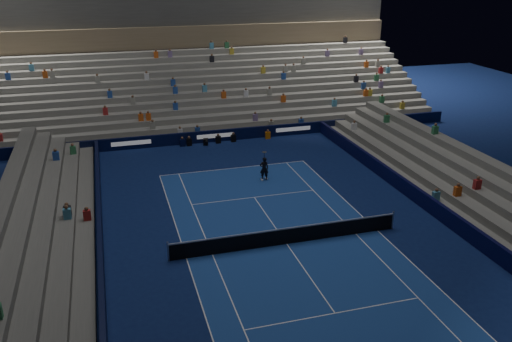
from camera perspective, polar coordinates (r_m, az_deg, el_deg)
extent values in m
plane|color=#0C1848|center=(29.29, 3.30, -7.79)|extent=(90.00, 90.00, 0.00)
cube|color=navy|center=(29.29, 3.30, -7.78)|extent=(10.97, 23.77, 0.01)
cube|color=black|center=(45.56, -4.39, 3.77)|extent=(44.00, 0.25, 1.00)
cube|color=#080932|center=(33.27, 19.34, -4.34)|extent=(0.25, 37.00, 1.00)
cube|color=black|center=(27.73, -16.23, -9.32)|extent=(0.25, 37.00, 1.00)
cube|color=slate|center=(46.57, -4.64, 3.83)|extent=(44.00, 1.00, 0.50)
cube|color=slate|center=(47.43, -4.89, 4.47)|extent=(44.00, 1.00, 1.00)
cube|color=slate|center=(48.30, -5.14, 5.09)|extent=(44.00, 1.00, 1.50)
cube|color=slate|center=(49.18, -5.38, 5.68)|extent=(44.00, 1.00, 2.00)
cube|color=slate|center=(50.06, -5.61, 6.25)|extent=(44.00, 1.00, 2.50)
cube|color=slate|center=(50.95, -5.84, 6.80)|extent=(44.00, 1.00, 3.00)
cube|color=slate|center=(51.84, -6.06, 7.33)|extent=(44.00, 1.00, 3.50)
cube|color=slate|center=(52.74, -6.27, 7.85)|extent=(44.00, 1.00, 4.00)
cube|color=slate|center=(53.64, -6.47, 8.35)|extent=(44.00, 1.00, 4.50)
cube|color=slate|center=(54.55, -6.67, 8.83)|extent=(44.00, 1.00, 5.00)
cube|color=slate|center=(55.46, -6.86, 9.29)|extent=(44.00, 1.00, 5.50)
cube|color=slate|center=(56.37, -7.05, 9.74)|extent=(44.00, 1.00, 6.00)
cube|color=#7C694C|center=(56.77, -7.43, 14.00)|extent=(44.00, 0.60, 2.20)
cube|color=#434341|center=(57.88, -7.79, 16.72)|extent=(44.00, 2.40, 3.00)
cube|color=slate|center=(33.82, 20.41, -4.53)|extent=(1.00, 37.00, 0.50)
cube|color=slate|center=(34.30, 21.82, -3.90)|extent=(1.00, 37.00, 1.00)
cube|color=slate|center=(34.80, 23.18, -3.29)|extent=(1.00, 37.00, 1.50)
cube|color=slate|center=(35.32, 24.51, -2.70)|extent=(1.00, 37.00, 2.00)
cube|color=#5F5F5B|center=(27.90, -17.83, -9.92)|extent=(1.00, 37.00, 0.50)
cube|color=#5F5F5B|center=(27.86, -19.97, -9.66)|extent=(1.00, 37.00, 1.00)
cube|color=#5F5F5B|center=(27.85, -22.10, -9.39)|extent=(1.00, 37.00, 1.50)
cube|color=#5F5F5B|center=(27.89, -24.22, -9.10)|extent=(1.00, 37.00, 2.00)
cylinder|color=#B2B2B7|center=(27.79, -9.38, -8.50)|extent=(0.10, 0.10, 1.10)
cylinder|color=#B2B2B7|center=(31.54, 14.41, -5.10)|extent=(0.10, 0.10, 1.10)
cube|color=black|center=(29.07, 3.32, -7.01)|extent=(12.80, 0.03, 0.90)
cube|color=white|center=(28.84, 3.34, -6.16)|extent=(12.80, 0.04, 0.08)
imported|color=black|center=(37.19, 0.88, 0.25)|extent=(0.65, 0.46, 1.69)
cube|color=black|center=(44.84, -5.40, 3.13)|extent=(0.49, 0.56, 0.53)
cylinder|color=black|center=(44.40, -5.31, 3.16)|extent=(0.23, 0.38, 0.16)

